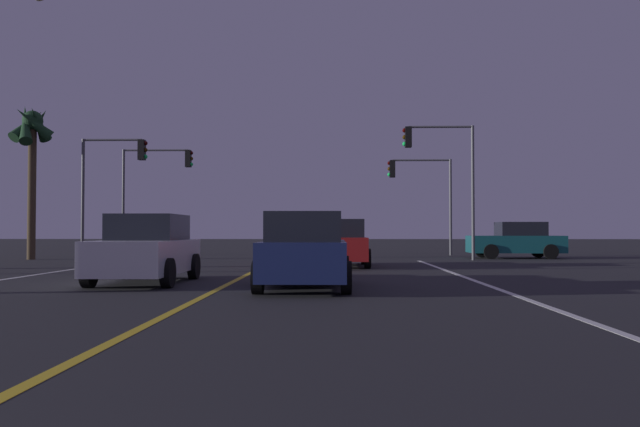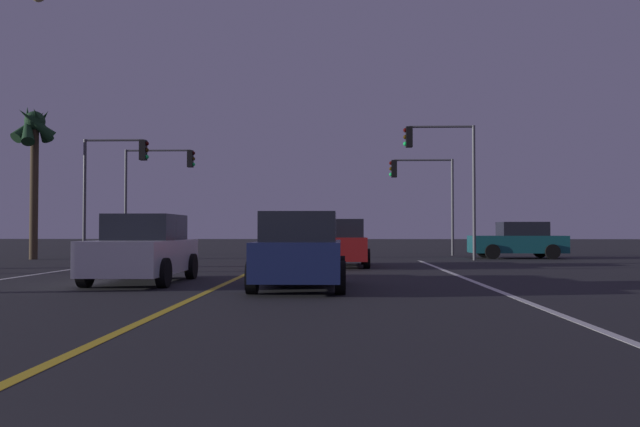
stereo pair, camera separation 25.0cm
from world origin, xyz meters
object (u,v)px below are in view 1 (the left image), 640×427
object	(u,v)px
car_oncoming	(147,250)
traffic_light_far_right	(419,183)
traffic_light_far_left	(157,176)
traffic_light_near_left	(114,170)
car_lead_same_lane	(305,252)
car_ahead_far	(341,244)
car_crossing_side	(517,241)
palm_tree_left_far	(32,135)
traffic_light_near_right	(440,161)

from	to	relation	value
car_oncoming	traffic_light_far_right	bearing A→B (deg)	153.23
traffic_light_far_left	car_oncoming	bearing A→B (deg)	-75.17
car_oncoming	traffic_light_near_left	bearing A→B (deg)	-157.58
car_lead_same_lane	car_ahead_far	distance (m)	9.07
car_crossing_side	palm_tree_left_far	xyz separation A→B (m)	(-22.19, -1.84, 4.77)
traffic_light_near_left	traffic_light_far_left	world-z (taller)	traffic_light_far_left
car_crossing_side	traffic_light_far_left	bearing A→B (deg)	-10.73
car_oncoming	traffic_light_far_left	size ratio (longest dim) A/B	0.77
traffic_light_near_right	traffic_light_far_left	world-z (taller)	traffic_light_near_right
traffic_light_near_left	palm_tree_left_far	bearing A→B (deg)	176.26
traffic_light_far_left	car_lead_same_lane	bearing A→B (deg)	-65.79
traffic_light_far_right	palm_tree_left_far	bearing A→B (deg)	16.19
traffic_light_near_right	traffic_light_far_right	distance (m)	5.53
traffic_light_far_left	car_ahead_far	bearing A→B (deg)	-47.36
car_lead_same_lane	palm_tree_left_far	world-z (taller)	palm_tree_left_far
car_lead_same_lane	traffic_light_far_right	distance (m)	20.38
car_oncoming	traffic_light_near_right	world-z (taller)	traffic_light_near_right
traffic_light_near_right	traffic_light_far_right	world-z (taller)	traffic_light_near_right
car_lead_same_lane	traffic_light_near_left	xyz separation A→B (m)	(-9.17, 14.01, 3.17)
car_oncoming	car_ahead_far	world-z (taller)	same
traffic_light_far_right	car_crossing_side	bearing A→B (deg)	140.32
car_oncoming	car_crossing_side	xyz separation A→B (m)	(13.20, 14.62, 0.00)
car_oncoming	palm_tree_left_far	world-z (taller)	palm_tree_left_far
traffic_light_far_left	palm_tree_left_far	xyz separation A→B (m)	(-4.21, -5.25, 1.40)
car_lead_same_lane	palm_tree_left_far	xyz separation A→B (m)	(-12.99, 14.26, 4.77)
traffic_light_far_right	traffic_light_near_left	bearing A→B (deg)	21.09
car_crossing_side	traffic_light_near_right	distance (m)	5.66
car_lead_same_lane	car_crossing_side	xyz separation A→B (m)	(9.20, 16.11, 0.00)
car_lead_same_lane	car_crossing_side	distance (m)	18.55
traffic_light_near_right	traffic_light_far_right	size ratio (longest dim) A/B	1.17
car_lead_same_lane	palm_tree_left_far	bearing A→B (deg)	42.32
car_ahead_far	car_crossing_side	world-z (taller)	same
car_ahead_far	car_lead_same_lane	bearing A→B (deg)	174.39
car_crossing_side	car_lead_same_lane	bearing A→B (deg)	60.27
car_lead_same_lane	car_oncoming	bearing A→B (deg)	69.62
palm_tree_left_far	traffic_light_far_right	bearing A→B (deg)	16.19
car_lead_same_lane	traffic_light_near_left	bearing A→B (deg)	33.19
car_lead_same_lane	traffic_light_near_right	xyz separation A→B (m)	(5.31, 14.01, 3.54)
traffic_light_near_left	traffic_light_far_right	distance (m)	15.29
car_oncoming	car_crossing_side	distance (m)	19.70
car_crossing_side	palm_tree_left_far	world-z (taller)	palm_tree_left_far
car_ahead_far	traffic_light_far_left	size ratio (longest dim) A/B	0.77
car_oncoming	car_crossing_side	world-z (taller)	same
traffic_light_far_right	car_ahead_far	bearing A→B (deg)	68.15
traffic_light_far_right	traffic_light_far_left	xyz separation A→B (m)	(-13.87, 0.00, 0.41)
car_crossing_side	traffic_light_near_right	world-z (taller)	traffic_light_near_right
car_lead_same_lane	car_ahead_far	size ratio (longest dim) A/B	1.00
car_crossing_side	traffic_light_near_left	bearing A→B (deg)	6.51
car_ahead_far	traffic_light_near_right	bearing A→B (deg)	-41.53
traffic_light_near_right	traffic_light_far_left	bearing A→B (deg)	-21.33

